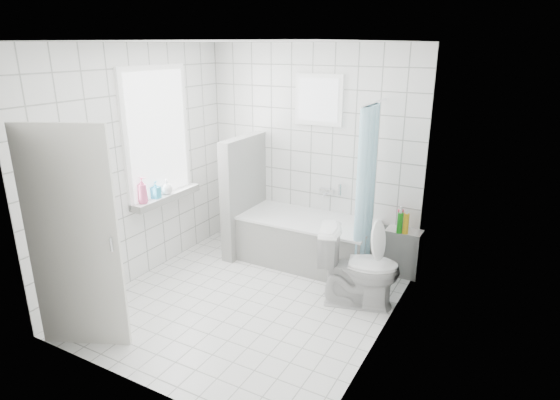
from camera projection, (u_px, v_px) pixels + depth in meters
The scene contains 19 objects.
ground at pixel (248, 300), 4.95m from camera, with size 3.00×3.00×0.00m, color white.
ceiling at pixel (242, 41), 4.12m from camera, with size 3.00×3.00×0.00m, color white.
wall_back at pixel (311, 153), 5.78m from camera, with size 2.80×0.02×2.60m, color white.
wall_front at pixel (130, 235), 3.28m from camera, with size 2.80×0.02×2.60m, color white.
wall_left at pixel (139, 165), 5.17m from camera, with size 0.02×3.00×2.60m, color white.
wall_right at pixel (387, 205), 3.89m from camera, with size 0.02×3.00×2.60m, color white.
window_left at pixel (158, 135), 5.30m from camera, with size 0.01×0.90×1.40m, color white.
window_back at pixel (318, 100), 5.49m from camera, with size 0.50×0.01×0.50m, color white.
window_sill at pixel (166, 197), 5.52m from camera, with size 0.18×1.02×0.08m, color white.
door at pixel (73, 241), 3.94m from camera, with size 0.04×0.80×2.00m, color silver.
bathtub at pixel (307, 241), 5.72m from camera, with size 1.62×0.77×0.58m.
partition_wall at pixel (244, 195), 5.93m from camera, with size 0.15×0.85×1.50m, color white.
tiled_ledge at pixel (402, 252), 5.43m from camera, with size 0.40×0.24×0.55m, color white.
toilet at pixel (359, 267), 4.76m from camera, with size 0.46×0.81×0.83m, color white.
curtain_rod at pixel (374, 103), 4.82m from camera, with size 0.02×0.02×0.80m, color silver.
shower_curtain at pixel (365, 189), 4.99m from camera, with size 0.14×0.48×1.78m, color #44A9C9, non-canonical shape.
tub_faucet at pixel (327, 191), 5.78m from camera, with size 0.18×0.06×0.06m, color silver.
sill_bottles at pixel (154, 189), 5.30m from camera, with size 0.20×0.56×0.30m.
ledge_bottles at pixel (402, 222), 5.27m from camera, with size 0.15×0.17×0.24m.
Camera 1 is at (2.39, -3.65, 2.58)m, focal length 30.00 mm.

